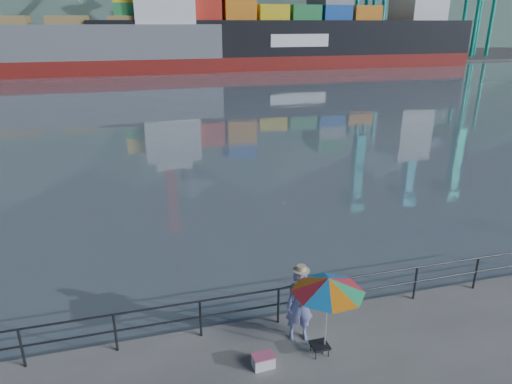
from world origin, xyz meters
TOP-DOWN VIEW (x-y plane):
  - harbor_water at (0.00, 130.00)m, footprint 500.00×280.00m
  - far_dock at (10.00, 93.00)m, footprint 200.00×40.00m
  - guardrail at (0.00, 1.70)m, footprint 22.00×0.06m
  - container_stacks at (36.48, 93.90)m, footprint 58.00×8.40m
  - fisherman at (1.30, 0.98)m, footprint 0.75×0.57m
  - beach_umbrella at (1.67, 0.27)m, footprint 2.10×2.10m
  - folding_stool at (1.56, 0.31)m, footprint 0.41×0.41m
  - cooler_bag at (0.17, 0.25)m, footprint 0.50×0.35m
  - fishing_rod at (0.98, 1.87)m, footprint 0.16×1.74m
  - bulk_carrier at (-8.43, 69.13)m, footprint 46.19×7.99m
  - container_ship at (27.49, 71.37)m, footprint 65.81×10.97m

SIDE VIEW (x-z plane):
  - harbor_water at x=0.00m, z-range 0.00..0.00m
  - far_dock at x=10.00m, z-range -0.20..0.20m
  - fishing_rod at x=0.98m, z-range -0.61..0.61m
  - cooler_bag at x=0.17m, z-range 0.00..0.28m
  - folding_stool at x=1.56m, z-range 0.01..0.27m
  - guardrail at x=0.00m, z-range 0.01..1.03m
  - fisherman at x=1.30m, z-range 0.00..1.87m
  - beach_umbrella at x=1.67m, z-range 0.84..2.88m
  - container_stacks at x=36.48m, z-range -0.82..6.98m
  - bulk_carrier at x=-8.43m, z-range -3.04..11.46m
  - container_ship at x=27.49m, z-range -3.26..14.84m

